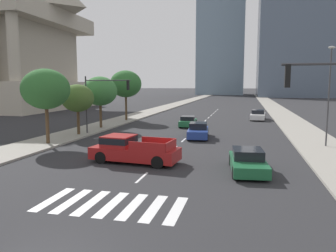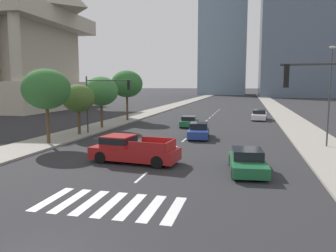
{
  "view_description": "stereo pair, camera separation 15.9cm",
  "coord_description": "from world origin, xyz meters",
  "views": [
    {
      "loc": [
        5.21,
        -7.08,
        4.89
      ],
      "look_at": [
        0.0,
        14.94,
        2.0
      ],
      "focal_mm": 34.98,
      "sensor_mm": 36.0,
      "label": 1
    },
    {
      "loc": [
        5.36,
        -7.05,
        4.89
      ],
      "look_at": [
        0.0,
        14.94,
        2.0
      ],
      "focal_mm": 34.98,
      "sensor_mm": 36.0,
      "label": 2
    }
  ],
  "objects": [
    {
      "name": "lane_divider_center",
      "position": [
        0.0,
        32.94,
        0.0
      ],
      "size": [
        0.14,
        50.0,
        0.01
      ],
      "color": "silver",
      "rests_on": "ground"
    },
    {
      "name": "street_tree_second",
      "position": [
        -10.27,
        21.12,
        3.58
      ],
      "size": [
        3.07,
        3.07,
        4.75
      ],
      "color": "#4C3823",
      "rests_on": "sidewalk_west"
    },
    {
      "name": "sidewalk_east",
      "position": [
        11.07,
        30.0,
        0.07
      ],
      "size": [
        4.0,
        260.0,
        0.15
      ],
      "primitive_type": "cube",
      "color": "gray",
      "rests_on": "ground"
    },
    {
      "name": "crosswalk_near",
      "position": [
        0.0,
        4.94,
        0.0
      ],
      "size": [
        5.85,
        2.94,
        0.01
      ],
      "color": "silver",
      "rests_on": "ground"
    },
    {
      "name": "sedan_green_2",
      "position": [
        5.44,
        11.45,
        0.58
      ],
      "size": [
        2.29,
        4.51,
        1.26
      ],
      "rotation": [
        0.0,
        0.0,
        -1.47
      ],
      "color": "#1E6038",
      "rests_on": "ground"
    },
    {
      "name": "sidewalk_west",
      "position": [
        -11.07,
        30.0,
        0.07
      ],
      "size": [
        4.0,
        260.0,
        0.15
      ],
      "primitive_type": "cube",
      "color": "gray",
      "rests_on": "ground"
    },
    {
      "name": "traffic_signal_far",
      "position": [
        -8.1,
        22.07,
        3.96
      ],
      "size": [
        4.88,
        0.28,
        5.51
      ],
      "color": "#333335",
      "rests_on": "sidewalk_west"
    },
    {
      "name": "street_tree_fourth",
      "position": [
        -10.27,
        34.04,
        4.93
      ],
      "size": [
        4.17,
        4.17,
        6.57
      ],
      "color": "#4C3823",
      "rests_on": "sidewalk_west"
    },
    {
      "name": "street_tree_third",
      "position": [
        -10.27,
        26.1,
        4.14
      ],
      "size": [
        3.74,
        3.74,
        5.59
      ],
      "color": "#4C3823",
      "rests_on": "sidewalk_west"
    },
    {
      "name": "sedan_blue_0",
      "position": [
        1.06,
        22.52,
        0.63
      ],
      "size": [
        2.21,
        4.56,
        1.38
      ],
      "rotation": [
        0.0,
        0.0,
        -1.47
      ],
      "color": "navy",
      "rests_on": "ground"
    },
    {
      "name": "street_lamp_east",
      "position": [
        11.37,
        19.97,
        4.53
      ],
      "size": [
        0.5,
        0.24,
        7.57
      ],
      "color": "#3F3F42",
      "rests_on": "sidewalk_east"
    },
    {
      "name": "street_tree_nearest",
      "position": [
        -10.27,
        16.1,
        4.51
      ],
      "size": [
        3.79,
        3.79,
        5.98
      ],
      "color": "#4C3823",
      "rests_on": "sidewalk_west"
    },
    {
      "name": "sedan_green_3",
      "position": [
        -1.24,
        30.34,
        0.57
      ],
      "size": [
        2.04,
        4.32,
        1.23
      ],
      "rotation": [
        0.0,
        0.0,
        1.64
      ],
      "color": "#1E6038",
      "rests_on": "ground"
    },
    {
      "name": "war_memorial",
      "position": [
        -41.85,
        49.57,
        18.72
      ],
      "size": [
        27.33,
        27.33,
        36.41
      ],
      "rotation": [
        0.0,
        0.0,
        0.02
      ],
      "color": "#BCB29E",
      "rests_on": "ground"
    },
    {
      "name": "pickup_truck",
      "position": [
        -1.72,
        12.05,
        0.81
      ],
      "size": [
        5.71,
        2.59,
        1.67
      ],
      "rotation": [
        0.0,
        0.0,
        3.04
      ],
      "color": "maroon",
      "rests_on": "ground"
    },
    {
      "name": "sedan_white_1",
      "position": [
        6.97,
        39.82,
        0.62
      ],
      "size": [
        2.23,
        4.92,
        1.36
      ],
      "rotation": [
        0.0,
        0.0,
        -1.64
      ],
      "color": "silver",
      "rests_on": "ground"
    }
  ]
}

